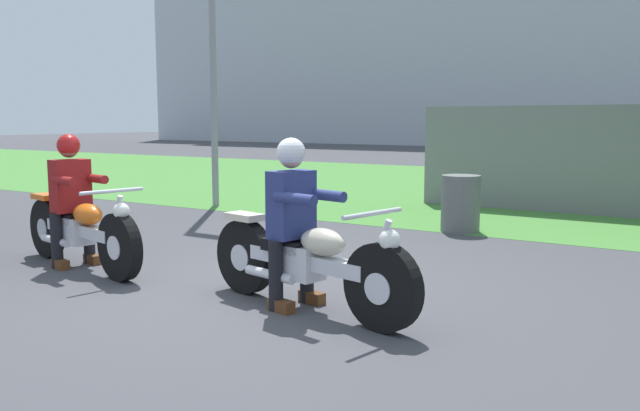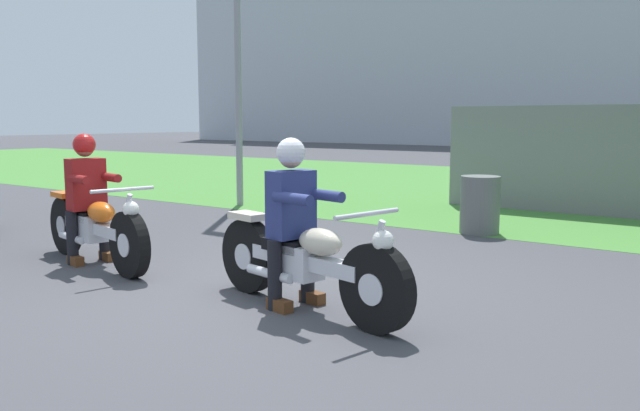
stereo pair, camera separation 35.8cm
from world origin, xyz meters
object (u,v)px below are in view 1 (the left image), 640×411
rider_lead (293,209)px  motorcycle_follow (81,231)px  streetlight_pole (217,2)px  motorcycle_lead (307,262)px  trash_can (461,204)px  rider_follow (71,189)px

rider_lead → motorcycle_follow: size_ratio=0.63×
streetlight_pole → motorcycle_follow: bearing=-65.6°
motorcycle_lead → motorcycle_follow: size_ratio=0.99×
trash_can → motorcycle_follow: bearing=-120.4°
rider_lead → trash_can: 4.35m
motorcycle_follow → rider_follow: size_ratio=1.59×
rider_lead → rider_follow: bearing=-168.9°
motorcycle_lead → streetlight_pole: bearing=148.4°
motorcycle_lead → trash_can: motorcycle_lead is taller
motorcycle_lead → motorcycle_follow: (-2.88, 0.01, -0.00)m
motorcycle_lead → streetlight_pole: (-4.97, 4.61, 3.20)m
motorcycle_follow → streetlight_pole: size_ratio=0.39×
motorcycle_follow → motorcycle_lead: bearing=11.1°
rider_lead → streetlight_pole: streetlight_pole is taller
rider_lead → rider_follow: 2.88m
rider_lead → trash_can: rider_lead is taller
rider_follow → trash_can: (2.71, 4.31, -0.43)m
trash_can → rider_follow: bearing=-122.2°
motorcycle_lead → trash_can: size_ratio=2.81×
streetlight_pole → trash_can: bearing=-3.1°
motorcycle_lead → rider_follow: 3.07m
rider_lead → streetlight_pole: size_ratio=0.25×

